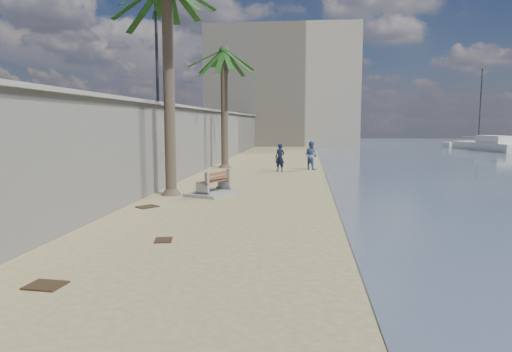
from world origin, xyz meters
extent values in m
plane|color=tan|center=(0.00, 0.00, 0.00)|extent=(140.00, 140.00, 0.00)
cube|color=gray|center=(-5.20, 20.00, 1.75)|extent=(0.45, 70.00, 3.50)
cube|color=gray|center=(-5.20, 20.00, 3.55)|extent=(0.80, 70.00, 0.12)
cube|color=#B7AA93|center=(-2.00, 52.00, 7.00)|extent=(18.00, 12.00, 14.00)
cube|color=gray|center=(-2.57, 10.85, 0.06)|extent=(2.09, 2.45, 0.11)
cylinder|color=brown|center=(-4.19, 10.58, 3.95)|extent=(0.42, 0.42, 7.90)
cylinder|color=brown|center=(-3.99, 21.20, 3.51)|extent=(0.44, 0.44, 7.02)
cylinder|color=#2D2D33|center=(-5.10, 12.00, 6.11)|extent=(0.12, 0.12, 5.00)
imported|color=#121733|center=(-0.51, 19.47, 0.91)|extent=(0.78, 0.68, 1.82)
imported|color=#4B659B|center=(1.26, 20.81, 0.93)|extent=(1.14, 1.11, 1.87)
cube|color=silver|center=(20.09, 47.07, 0.25)|extent=(7.38, 2.61, 0.70)
cylinder|color=#2D2D33|center=(20.09, 47.07, 4.57)|extent=(0.12, 0.12, 8.14)
cube|color=#382616|center=(-3.43, 0.72, 0.01)|extent=(0.66, 0.55, 0.03)
cube|color=#382616|center=(-4.22, 7.99, 0.01)|extent=(0.81, 0.83, 0.03)
cube|color=#382616|center=(-2.36, 3.87, 0.01)|extent=(0.50, 0.57, 0.03)
camera|label=1|loc=(0.97, -6.36, 2.78)|focal=32.00mm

